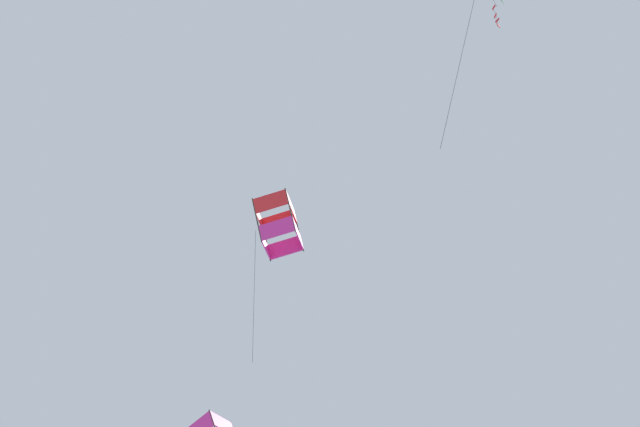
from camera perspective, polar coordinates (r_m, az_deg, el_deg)
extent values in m
cylinder|color=#47474C|center=(30.14, 9.75, 11.54)|extent=(0.08, 0.12, 0.26)
cube|color=red|center=(30.08, 9.70, 11.30)|extent=(0.17, 0.08, 0.06)
cylinder|color=#47474C|center=(30.02, 9.74, 11.08)|extent=(0.04, 0.10, 0.25)
cube|color=red|center=(29.96, 9.78, 10.84)|extent=(0.17, 0.06, 0.06)
cylinder|color=#47474C|center=(29.85, 9.83, 10.72)|extent=(0.04, 0.07, 0.25)
cube|color=red|center=(29.75, 9.89, 10.60)|extent=(0.16, 0.10, 0.06)
cylinder|color=#47474C|center=(29.64, 9.92, 10.46)|extent=(0.01, 0.05, 0.25)
cube|color=red|center=(29.54, 9.95, 10.32)|extent=(0.15, 0.11, 0.06)
cylinder|color=#47474C|center=(27.97, 8.21, 10.00)|extent=(2.09, 1.75, 6.33)
cube|color=red|center=(36.76, -1.63, 0.40)|extent=(1.25, 0.39, 0.65)
cube|color=red|center=(36.87, -3.46, -0.16)|extent=(1.25, 0.39, 0.65)
cube|color=red|center=(37.29, -2.31, -0.42)|extent=(0.28, 1.33, 0.90)
cube|color=red|center=(36.33, -2.78, 0.68)|extent=(0.28, 1.33, 0.90)
cube|color=#DB2D93|center=(36.01, -1.26, -1.10)|extent=(1.25, 0.39, 0.65)
cube|color=#DB2D93|center=(36.12, -3.13, -1.67)|extent=(1.25, 0.39, 0.65)
cube|color=#DB2D93|center=(36.55, -1.96, -1.92)|extent=(0.28, 1.33, 0.90)
cube|color=#DB2D93|center=(35.57, -2.44, -0.83)|extent=(0.28, 1.33, 0.90)
cylinder|color=#332D28|center=(36.87, -1.22, -0.89)|extent=(0.13, 0.47, 1.95)
cylinder|color=#332D28|center=(35.90, -1.67, 0.22)|extent=(0.13, 0.47, 1.95)
cylinder|color=#332D28|center=(36.98, -3.05, -1.44)|extent=(0.13, 0.47, 1.95)
cylinder|color=#332D28|center=(36.01, -3.55, -0.36)|extent=(0.13, 0.47, 1.95)
cylinder|color=#47474C|center=(34.77, -3.71, -4.59)|extent=(1.87, 0.13, 4.14)
cube|color=#DB2D93|center=(32.37, -5.46, -11.64)|extent=(1.05, 0.79, 0.54)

